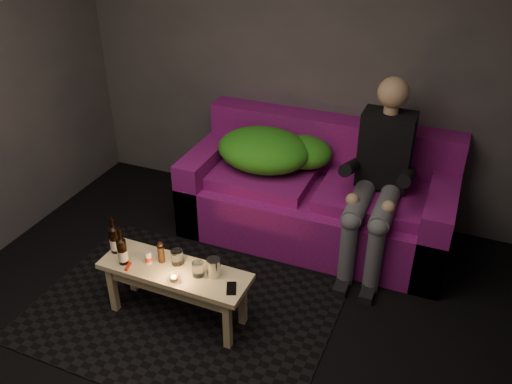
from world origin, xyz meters
TOP-DOWN VIEW (x-y plane):
  - floor at (0.00, 0.00)m, footprint 4.50×4.50m
  - room at (0.00, 0.47)m, footprint 4.50×4.50m
  - rug at (-0.26, 0.49)m, footprint 2.08×1.53m
  - sofa at (0.32, 1.82)m, footprint 2.15×0.97m
  - green_blanket at (-0.10, 1.81)m, footprint 0.95×0.65m
  - person at (0.82, 1.65)m, footprint 0.39×0.89m
  - coffee_table at (-0.26, 0.44)m, footprint 1.04×0.34m
  - beer_bottle_a at (-0.73, 0.46)m, footprint 0.07×0.07m
  - beer_bottle_b at (-0.61, 0.38)m, footprint 0.07×0.07m
  - salt_shaker at (-0.45, 0.44)m, footprint 0.05×0.05m
  - pepper_mill at (-0.38, 0.48)m, footprint 0.06×0.06m
  - tumbler_back at (-0.27, 0.51)m, footprint 0.11×0.11m
  - tealight at (-0.21, 0.34)m, footprint 0.05×0.05m
  - tumbler_front at (-0.09, 0.45)m, footprint 0.09×0.09m
  - steel_cup at (0.01, 0.49)m, footprint 0.09×0.09m
  - smartphone at (0.17, 0.41)m, footprint 0.10×0.14m
  - red_lighter at (-0.56, 0.34)m, footprint 0.04×0.08m

SIDE VIEW (x-z plane):
  - floor at x=0.00m, z-range 0.00..0.00m
  - rug at x=-0.26m, z-range 0.00..0.01m
  - sofa at x=0.32m, z-range -0.13..0.80m
  - coffee_table at x=-0.26m, z-range 0.14..0.56m
  - smartphone at x=0.17m, z-range 0.42..0.43m
  - red_lighter at x=-0.56m, z-range 0.42..0.43m
  - tealight at x=-0.21m, z-range 0.42..0.46m
  - salt_shaker at x=-0.45m, z-range 0.42..0.51m
  - tumbler_front at x=-0.09m, z-range 0.42..0.52m
  - tumbler_back at x=-0.27m, z-range 0.42..0.52m
  - pepper_mill at x=-0.38m, z-range 0.42..0.54m
  - steel_cup at x=0.01m, z-range 0.42..0.55m
  - beer_bottle_b at x=-0.61m, z-range 0.39..0.65m
  - beer_bottle_a at x=-0.73m, z-range 0.39..0.66m
  - green_blanket at x=-0.10m, z-range 0.54..0.86m
  - person at x=0.82m, z-range 0.03..1.46m
  - room at x=0.00m, z-range -0.61..3.89m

